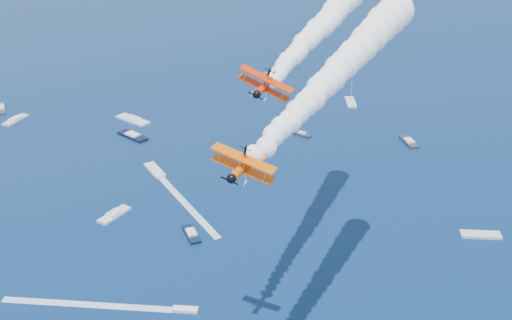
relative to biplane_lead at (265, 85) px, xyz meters
name	(u,v)px	position (x,y,z in m)	size (l,w,h in m)	color
biplane_lead	(265,85)	(0.00, 0.00, 0.00)	(7.85, 8.80, 5.30)	red
biplane_trail	(244,166)	(-13.49, -22.33, -0.70)	(7.32, 8.21, 4.95)	#FF5B05
smoke_trail_lead	(327,19)	(24.11, 22.39, 2.53)	(50.53, 47.42, 11.78)	white
smoke_trail_trail	(342,67)	(12.35, -1.96, 1.83)	(53.67, 43.75, 11.78)	white
spectator_boats	(136,176)	(-0.09, 87.79, -57.25)	(196.15, 183.32, 0.70)	black
boat_wakes	(277,247)	(21.34, 36.65, -57.57)	(135.39, 90.47, 0.04)	white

